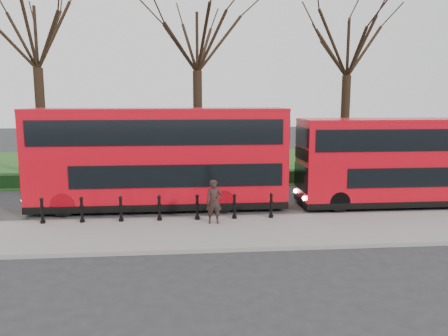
{
  "coord_description": "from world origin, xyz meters",
  "views": [
    {
      "loc": [
        1.1,
        -18.94,
        5.12
      ],
      "look_at": [
        2.87,
        0.5,
        2.0
      ],
      "focal_mm": 35.0,
      "sensor_mm": 36.0,
      "label": 1
    }
  ],
  "objects": [
    {
      "name": "hedge",
      "position": [
        0.0,
        6.8,
        0.4
      ],
      "size": [
        60.0,
        0.9,
        0.8
      ],
      "primitive_type": "cube",
      "color": "black",
      "rests_on": "ground"
    },
    {
      "name": "kerb",
      "position": [
        0.0,
        -1.0,
        0.07
      ],
      "size": [
        60.0,
        0.25,
        0.16
      ],
      "primitive_type": "cube",
      "color": "slate",
      "rests_on": "ground"
    },
    {
      "name": "yellow_line_inner",
      "position": [
        0.0,
        -0.5,
        0.01
      ],
      "size": [
        60.0,
        0.1,
        0.01
      ],
      "primitive_type": "cube",
      "color": "yellow",
      "rests_on": "ground"
    },
    {
      "name": "bus_rear",
      "position": [
        11.77,
        0.88,
        2.1
      ],
      "size": [
        10.47,
        2.41,
        4.17
      ],
      "color": "red",
      "rests_on": "ground"
    },
    {
      "name": "pedestrian",
      "position": [
        2.25,
        -1.96,
        1.03
      ],
      "size": [
        0.65,
        0.43,
        1.77
      ],
      "primitive_type": "imported",
      "rotation": [
        0.0,
        0.0,
        0.01
      ],
      "color": "black",
      "rests_on": "pavement"
    },
    {
      "name": "tree_mid",
      "position": [
        2.0,
        10.0,
        9.13
      ],
      "size": [
        8.03,
        8.03,
        12.55
      ],
      "color": "black",
      "rests_on": "ground"
    },
    {
      "name": "pavement",
      "position": [
        0.0,
        -3.0,
        0.07
      ],
      "size": [
        60.0,
        4.0,
        0.15
      ],
      "primitive_type": "cube",
      "color": "gray",
      "rests_on": "ground"
    },
    {
      "name": "tree_left",
      "position": [
        -8.0,
        10.0,
        9.3
      ],
      "size": [
        8.18,
        8.18,
        12.78
      ],
      "color": "black",
      "rests_on": "ground"
    },
    {
      "name": "bus_lead",
      "position": [
        -0.08,
        1.32,
        2.35
      ],
      "size": [
        11.73,
        2.69,
        4.67
      ],
      "color": "red",
      "rests_on": "ground"
    },
    {
      "name": "bollard_row",
      "position": [
        0.03,
        -1.35,
        0.65
      ],
      "size": [
        9.48,
        0.15,
        1.0
      ],
      "color": "black",
      "rests_on": "pavement"
    },
    {
      "name": "grass_verge",
      "position": [
        0.0,
        15.0,
        0.03
      ],
      "size": [
        60.0,
        18.0,
        0.06
      ],
      "primitive_type": "cube",
      "color": "#24521B",
      "rests_on": "ground"
    },
    {
      "name": "tree_right",
      "position": [
        12.0,
        10.0,
        8.8
      ],
      "size": [
        7.74,
        7.74,
        12.1
      ],
      "color": "black",
      "rests_on": "ground"
    },
    {
      "name": "yellow_line_outer",
      "position": [
        0.0,
        -0.7,
        0.01
      ],
      "size": [
        60.0,
        0.1,
        0.01
      ],
      "primitive_type": "cube",
      "color": "yellow",
      "rests_on": "ground"
    },
    {
      "name": "ground",
      "position": [
        0.0,
        0.0,
        0.0
      ],
      "size": [
        120.0,
        120.0,
        0.0
      ],
      "primitive_type": "plane",
      "color": "#28282B",
      "rests_on": "ground"
    }
  ]
}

